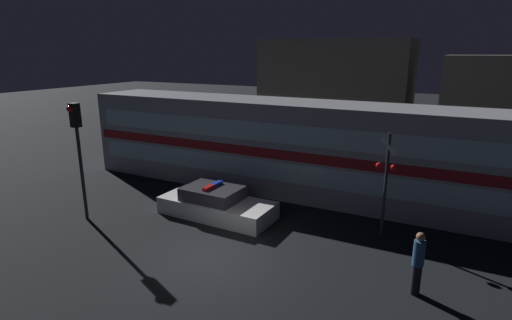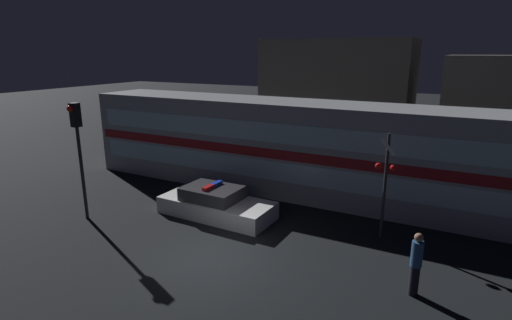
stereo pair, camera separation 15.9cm
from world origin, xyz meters
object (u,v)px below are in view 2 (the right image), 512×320
Objects in this scene: pedestrian at (416,264)px; police_car at (216,204)px; crossing_signal_near at (385,179)px; train at (290,147)px; traffic_light_corner at (78,138)px.

police_car is at bearing 164.84° from pedestrian.
police_car is at bearing -170.64° from crossing_signal_near.
train is 11.62× the size of pedestrian.
pedestrian is 12.41m from traffic_light_corner.
pedestrian is at bearing -44.68° from train.
traffic_light_corner is at bearing -130.15° from train.
traffic_light_corner reaches higher than police_car.
pedestrian is (6.38, -6.31, -1.19)m from train.
pedestrian is at bearing 2.63° from traffic_light_corner.
pedestrian reaches higher than police_car.
pedestrian is (7.79, -2.11, 0.45)m from police_car.
train is 4.72m from police_car.
pedestrian is 0.48× the size of crossing_signal_near.
crossing_signal_near is (6.31, 1.04, 1.71)m from police_car.
crossing_signal_near is at bearing 10.87° from police_car.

